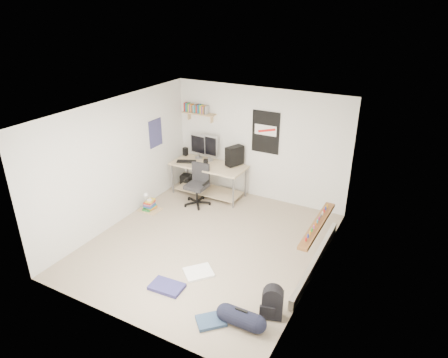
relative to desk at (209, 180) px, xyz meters
The scene contains 26 objects.
floor 2.07m from the desk, 60.42° to the right, with size 4.00×4.50×0.01m, color gray.
ceiling 2.95m from the desk, 60.42° to the right, with size 4.00×4.50×0.01m, color white.
back_wall 1.42m from the desk, 25.70° to the left, with size 4.00×0.01×2.50m, color silver.
left_wall 2.22m from the desk, 119.44° to the right, with size 0.01×4.50×2.50m, color silver.
right_wall 3.60m from the desk, 30.47° to the right, with size 0.01×4.50×2.50m, color silver.
desk is the anchor object (origin of this frame).
monitor_left 0.78m from the desk, 150.17° to the left, with size 0.41×0.10×0.45m, color #9A9B9F.
monitor_right 0.69m from the desk, 115.45° to the left, with size 0.43×0.11×0.48m, color #AAAAAF.
pc_tower 0.85m from the desk, 23.08° to the left, with size 0.19×0.40×0.42m, color black.
keyboard 0.67m from the desk, 163.93° to the right, with size 0.43×0.15×0.02m, color black.
speaker_left 0.92m from the desk, 165.31° to the left, with size 0.09×0.09×0.19m, color black.
speaker_right 0.53m from the desk, 77.07° to the right, with size 0.09×0.09×0.17m, color black.
office_chair 0.55m from the desk, 88.72° to the right, with size 0.60×0.60×0.92m, color black.
wall_shelf 1.53m from the desk, 140.31° to the left, with size 0.80×0.22×0.24m, color tan.
poster_back_wall 1.72m from the desk, 21.66° to the left, with size 0.62×0.03×0.92m, color black.
poster_left_wall 1.60m from the desk, 149.76° to the right, with size 0.02×0.42×0.60m, color navy.
window 3.48m from the desk, 26.46° to the right, with size 0.10×1.50×1.26m, color brown.
baseboard_heater 3.32m from the desk, 26.42° to the right, with size 0.08×2.50×0.18m, color #B7B2A8.
backpack 4.02m from the desk, 46.74° to the right, with size 0.30×0.24×0.40m, color black.
duffel_bag 4.12m from the desk, 53.50° to the right, with size 0.26×0.26×0.50m, color black.
tshirt 2.94m from the desk, 63.10° to the right, with size 0.45×0.38×0.04m, color white.
jeans_a 3.36m from the desk, 71.15° to the right, with size 0.52×0.33×0.06m, color navy.
jeans_b 4.04m from the desk, 59.31° to the right, with size 0.40×0.30×0.05m, color navy.
book_stack 1.47m from the desk, 120.80° to the right, with size 0.43×0.36×0.30m, color brown.
desk_lamp 1.46m from the desk, 119.72° to the right, with size 0.11×0.18×0.18m, color white.
subwoofer 0.80m from the desk, 166.65° to the left, with size 0.23×0.23×0.26m, color black.
Camera 1 is at (3.24, -5.36, 4.16)m, focal length 32.00 mm.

